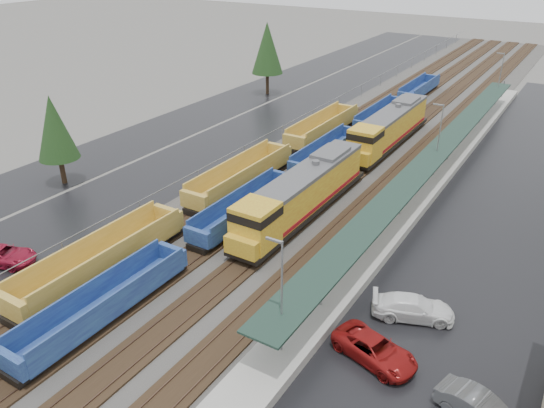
{
  "coord_description": "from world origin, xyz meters",
  "views": [
    {
      "loc": [
        21.56,
        -0.46,
        22.04
      ],
      "look_at": [
        0.45,
        33.58,
        2.0
      ],
      "focal_mm": 35.0,
      "sensor_mm": 36.0,
      "label": 1
    }
  ],
  "objects_px": {
    "well_string_blue": "(245,209)",
    "well_string_yellow": "(102,260)",
    "parked_car_west_c": "(3,255)",
    "locomotive_lead": "(300,195)",
    "parked_car_east_c": "(413,308)",
    "locomotive_trail": "(388,128)",
    "parked_car_east_b": "(375,350)"
  },
  "relations": [
    {
      "from": "parked_car_west_c",
      "to": "parked_car_east_b",
      "type": "height_order",
      "value": "parked_car_east_b"
    },
    {
      "from": "well_string_blue",
      "to": "well_string_yellow",
      "type": "bearing_deg",
      "value": -107.74
    },
    {
      "from": "well_string_blue",
      "to": "parked_car_east_c",
      "type": "xyz_separation_m",
      "value": [
        16.78,
        -5.36,
        -0.35
      ]
    },
    {
      "from": "parked_car_east_b",
      "to": "well_string_yellow",
      "type": "bearing_deg",
      "value": 112.48
    },
    {
      "from": "parked_car_east_b",
      "to": "parked_car_west_c",
      "type": "bearing_deg",
      "value": 116.67
    },
    {
      "from": "well_string_blue",
      "to": "parked_car_west_c",
      "type": "height_order",
      "value": "well_string_blue"
    },
    {
      "from": "locomotive_trail",
      "to": "well_string_blue",
      "type": "xyz_separation_m",
      "value": [
        -4.0,
        -23.59,
        -1.29
      ]
    },
    {
      "from": "locomotive_trail",
      "to": "parked_car_west_c",
      "type": "distance_m",
      "value": 42.07
    },
    {
      "from": "well_string_blue",
      "to": "parked_car_west_c",
      "type": "xyz_separation_m",
      "value": [
        -11.65,
        -15.42,
        -0.41
      ]
    },
    {
      "from": "well_string_yellow",
      "to": "well_string_blue",
      "type": "distance_m",
      "value": 13.13
    },
    {
      "from": "locomotive_lead",
      "to": "locomotive_trail",
      "type": "bearing_deg",
      "value": 90.0
    },
    {
      "from": "parked_car_west_c",
      "to": "parked_car_east_b",
      "type": "bearing_deg",
      "value": -99.84
    },
    {
      "from": "well_string_yellow",
      "to": "locomotive_lead",
      "type": "bearing_deg",
      "value": 62.08
    },
    {
      "from": "locomotive_lead",
      "to": "parked_car_east_c",
      "type": "distance_m",
      "value": 15.14
    },
    {
      "from": "locomotive_lead",
      "to": "well_string_blue",
      "type": "bearing_deg",
      "value": -147.06
    },
    {
      "from": "well_string_blue",
      "to": "parked_car_east_b",
      "type": "bearing_deg",
      "value": -32.54
    },
    {
      "from": "locomotive_lead",
      "to": "parked_car_east_c",
      "type": "bearing_deg",
      "value": -31.89
    },
    {
      "from": "locomotive_trail",
      "to": "parked_car_east_c",
      "type": "bearing_deg",
      "value": -66.19
    },
    {
      "from": "parked_car_east_b",
      "to": "parked_car_east_c",
      "type": "bearing_deg",
      "value": 8.84
    },
    {
      "from": "locomotive_trail",
      "to": "parked_car_east_c",
      "type": "height_order",
      "value": "locomotive_trail"
    },
    {
      "from": "locomotive_lead",
      "to": "locomotive_trail",
      "type": "xyz_separation_m",
      "value": [
        0.0,
        21.0,
        0.0
      ]
    },
    {
      "from": "locomotive_lead",
      "to": "well_string_yellow",
      "type": "xyz_separation_m",
      "value": [
        -8.0,
        -15.09,
        -1.16
      ]
    },
    {
      "from": "well_string_yellow",
      "to": "parked_car_east_b",
      "type": "relative_size",
      "value": 16.48
    },
    {
      "from": "locomotive_lead",
      "to": "locomotive_trail",
      "type": "relative_size",
      "value": 1.0
    },
    {
      "from": "locomotive_lead",
      "to": "parked_car_east_b",
      "type": "relative_size",
      "value": 3.82
    },
    {
      "from": "locomotive_lead",
      "to": "parked_car_east_b",
      "type": "distance_m",
      "value": 17.78
    },
    {
      "from": "parked_car_east_c",
      "to": "locomotive_trail",
      "type": "bearing_deg",
      "value": 2.11
    },
    {
      "from": "parked_car_east_b",
      "to": "parked_car_east_c",
      "type": "relative_size",
      "value": 0.99
    },
    {
      "from": "well_string_yellow",
      "to": "well_string_blue",
      "type": "height_order",
      "value": "well_string_yellow"
    },
    {
      "from": "well_string_blue",
      "to": "parked_car_east_b",
      "type": "relative_size",
      "value": 21.11
    },
    {
      "from": "locomotive_trail",
      "to": "parked_car_east_b",
      "type": "bearing_deg",
      "value": -70.29
    },
    {
      "from": "well_string_yellow",
      "to": "parked_car_east_c",
      "type": "xyz_separation_m",
      "value": [
        20.78,
        7.14,
        -0.47
      ]
    }
  ]
}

